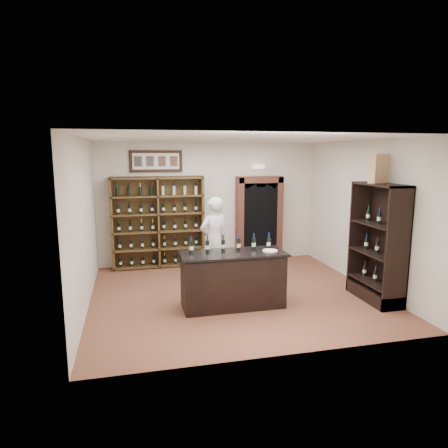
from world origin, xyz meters
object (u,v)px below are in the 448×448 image
at_px(wine_shelf, 158,222).
at_px(wine_crate, 379,169).
at_px(shopkeeper, 214,240).
at_px(side_cabinet, 378,261).
at_px(counter_bottle_0, 191,247).
at_px(tasting_counter, 233,280).

distance_m(wine_shelf, wine_crate, 5.09).
distance_m(shopkeeper, wine_crate, 3.54).
distance_m(side_cabinet, shopkeeper, 3.28).
distance_m(wine_shelf, counter_bottle_0, 2.82).
height_order(tasting_counter, wine_crate, wine_crate).
distance_m(tasting_counter, counter_bottle_0, 0.96).
relative_size(tasting_counter, side_cabinet, 0.85).
relative_size(side_cabinet, shopkeeper, 1.20).
xyz_separation_m(counter_bottle_0, wine_crate, (3.39, -0.36, 1.36)).
relative_size(shopkeeper, wine_crate, 3.48).
bearing_deg(tasting_counter, counter_bottle_0, 168.71).
xyz_separation_m(tasting_counter, wine_crate, (2.67, -0.21, 1.97)).
height_order(tasting_counter, shopkeeper, shopkeeper).
height_order(side_cabinet, wine_crate, wine_crate).
relative_size(wine_shelf, tasting_counter, 1.17).
bearing_deg(side_cabinet, shopkeeper, 147.29).
distance_m(side_cabinet, wine_crate, 1.71).
distance_m(counter_bottle_0, shopkeeper, 1.51).
height_order(side_cabinet, shopkeeper, side_cabinet).
distance_m(counter_bottle_0, side_cabinet, 3.49).
relative_size(wine_shelf, shopkeeper, 1.20).
height_order(counter_bottle_0, wine_crate, wine_crate).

